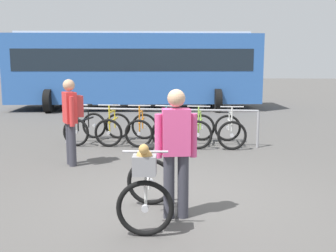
# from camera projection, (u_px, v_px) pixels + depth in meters

# --- Properties ---
(ground_plane) EXTENTS (80.00, 80.00, 0.00)m
(ground_plane) POSITION_uv_depth(u_px,v_px,m) (178.00, 200.00, 5.85)
(ground_plane) COLOR #514F4C
(bike_rack_rail) EXTENTS (4.60, 0.31, 0.88)m
(bike_rack_rail) POSITION_uv_depth(u_px,v_px,m) (159.00, 116.00, 9.48)
(bike_rack_rail) COLOR #99999E
(bike_rack_rail) RESTS_ON ground
(racked_bike_black) EXTENTS (0.85, 1.21, 0.97)m
(racked_bike_black) POSITION_uv_depth(u_px,v_px,m) (85.00, 127.00, 9.92)
(racked_bike_black) COLOR black
(racked_bike_black) RESTS_ON ground
(racked_bike_yellow) EXTENTS (0.69, 1.13, 0.98)m
(racked_bike_yellow) POSITION_uv_depth(u_px,v_px,m) (113.00, 128.00, 9.84)
(racked_bike_yellow) COLOR black
(racked_bike_yellow) RESTS_ON ground
(racked_bike_orange) EXTENTS (0.66, 1.11, 0.97)m
(racked_bike_orange) POSITION_uv_depth(u_px,v_px,m) (142.00, 128.00, 9.76)
(racked_bike_orange) COLOR black
(racked_bike_orange) RESTS_ON ground
(racked_bike_teal) EXTENTS (0.87, 1.20, 0.97)m
(racked_bike_teal) POSITION_uv_depth(u_px,v_px,m) (171.00, 129.00, 9.68)
(racked_bike_teal) COLOR black
(racked_bike_teal) RESTS_ON ground
(racked_bike_lime) EXTENTS (0.77, 1.17, 0.97)m
(racked_bike_lime) POSITION_uv_depth(u_px,v_px,m) (200.00, 129.00, 9.60)
(racked_bike_lime) COLOR black
(racked_bike_lime) RESTS_ON ground
(racked_bike_white) EXTENTS (0.67, 1.09, 0.97)m
(racked_bike_white) POSITION_uv_depth(u_px,v_px,m) (230.00, 130.00, 9.52)
(racked_bike_white) COLOR black
(racked_bike_white) RESTS_ON ground
(featured_bicycle) EXTENTS (0.70, 1.22, 1.09)m
(featured_bicycle) POSITION_uv_depth(u_px,v_px,m) (147.00, 185.00, 4.94)
(featured_bicycle) COLOR black
(featured_bicycle) RESTS_ON ground
(person_with_featured_bike) EXTENTS (0.52, 0.25, 1.64)m
(person_with_featured_bike) POSITION_uv_depth(u_px,v_px,m) (176.00, 148.00, 5.04)
(person_with_featured_bike) COLOR #383842
(person_with_featured_bike) RESTS_ON ground
(pedestrian_with_backpack) EXTENTS (0.44, 0.47, 1.64)m
(pedestrian_with_backpack) POSITION_uv_depth(u_px,v_px,m) (71.00, 117.00, 7.64)
(pedestrian_with_backpack) COLOR #383842
(pedestrian_with_backpack) RESTS_ON ground
(bus_distant) EXTENTS (10.19, 4.01, 3.08)m
(bus_distant) POSITION_uv_depth(u_px,v_px,m) (135.00, 66.00, 16.61)
(bus_distant) COLOR #3366B7
(bus_distant) RESTS_ON ground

